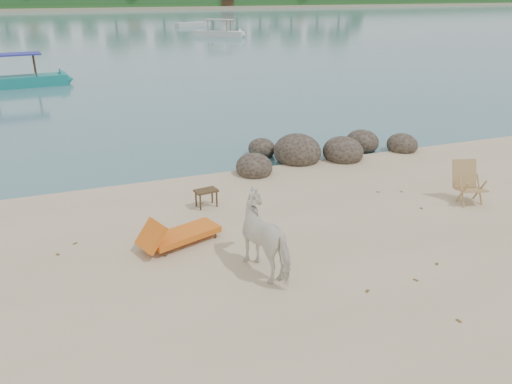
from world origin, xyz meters
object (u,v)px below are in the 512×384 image
at_px(cow, 269,237).
at_px(lounge_chair, 184,231).
at_px(boulders, 319,152).
at_px(deck_chair, 472,185).
at_px(boat_near, 12,59).
at_px(side_table, 206,199).

height_order(cow, lounge_chair, cow).
bearing_deg(lounge_chair, cow, -71.11).
distance_m(boulders, lounge_chair, 6.76).
bearing_deg(deck_chair, boat_near, 133.92).
bearing_deg(lounge_chair, boulders, 18.79).
relative_size(boulders, lounge_chair, 3.39).
height_order(cow, boat_near, boat_near).
xyz_separation_m(cow, lounge_chair, (-1.27, 1.63, -0.43)).
xyz_separation_m(boulders, boat_near, (-9.83, 17.12, 1.25)).
distance_m(boulders, side_table, 5.07).
relative_size(deck_chair, boat_near, 0.17).
xyz_separation_m(cow, side_table, (-0.33, 3.27, -0.49)).
bearing_deg(cow, boat_near, -90.02).
relative_size(cow, side_table, 3.10).
xyz_separation_m(cow, deck_chair, (5.89, 1.17, -0.19)).
height_order(deck_chair, boat_near, boat_near).
bearing_deg(boulders, deck_chair, -68.45).
bearing_deg(boat_near, cow, -81.63).
distance_m(boulders, boat_near, 19.78).
xyz_separation_m(deck_chair, boat_near, (-11.65, 21.73, 0.94)).
xyz_separation_m(side_table, lounge_chair, (-0.94, -1.64, 0.07)).
relative_size(boulders, deck_chair, 6.21).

